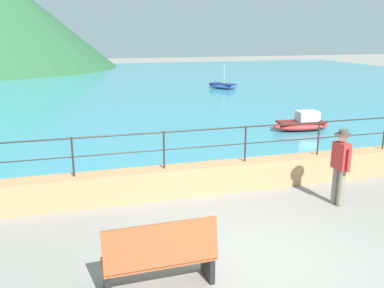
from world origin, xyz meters
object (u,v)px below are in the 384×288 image
bench_main (160,256)px  boat_1 (223,86)px  person_walking (340,164)px  boat_2 (302,124)px

bench_main → boat_1: size_ratio=0.71×
bench_main → boat_1: bearing=67.5°
bench_main → person_walking: bearing=24.2°
boat_1 → bench_main: bearing=-112.5°
bench_main → person_walking: 4.95m
bench_main → person_walking: size_ratio=0.98×
boat_1 → boat_2: size_ratio=1.02×
boat_2 → boat_1: bearing=84.0°
boat_1 → boat_2: 12.83m
bench_main → boat_1: (8.83, 21.37, -0.30)m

